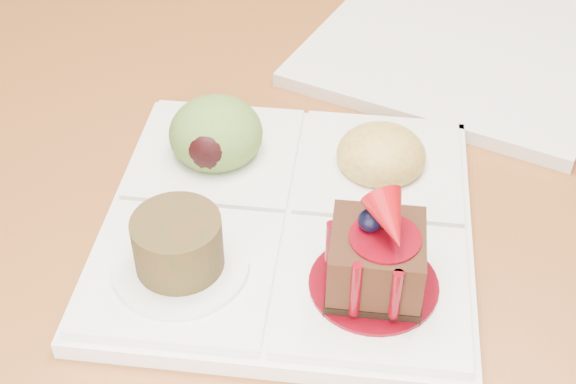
# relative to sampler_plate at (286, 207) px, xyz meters

# --- Properties ---
(ground) EXTENTS (6.00, 6.00, 0.00)m
(ground) POSITION_rel_sampler_plate_xyz_m (0.04, 0.54, -0.77)
(ground) COLOR brown
(sampler_plate) EXTENTS (0.25, 0.25, 0.09)m
(sampler_plate) POSITION_rel_sampler_plate_xyz_m (0.00, 0.00, 0.00)
(sampler_plate) COLOR white
(sampler_plate) RESTS_ON dining_table
(second_plate) EXTENTS (0.31, 0.31, 0.01)m
(second_plate) POSITION_rel_sampler_plate_xyz_m (0.12, 0.24, -0.01)
(second_plate) COLOR white
(second_plate) RESTS_ON dining_table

